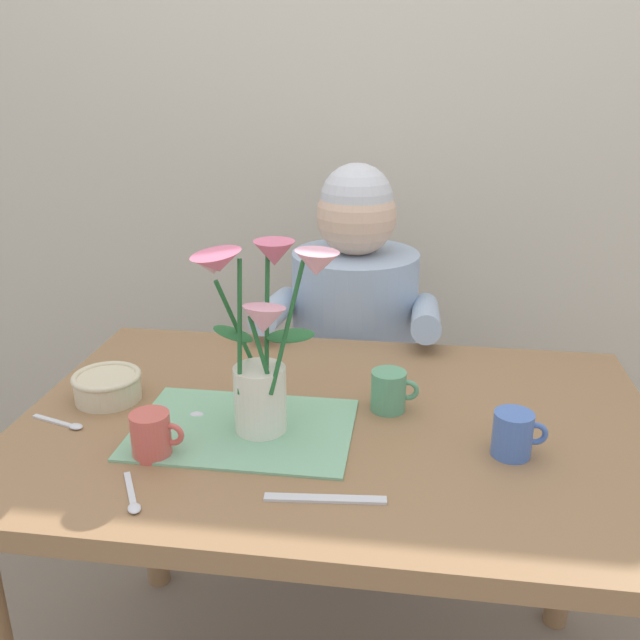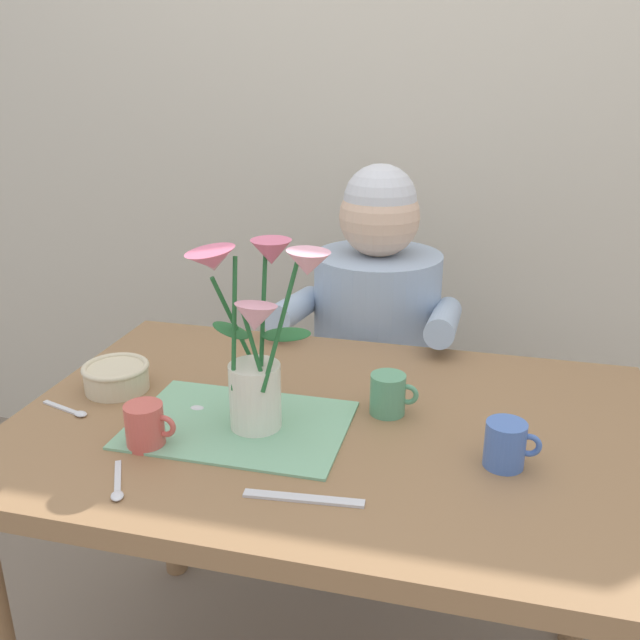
% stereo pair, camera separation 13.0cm
% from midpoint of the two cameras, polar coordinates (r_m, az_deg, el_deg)
% --- Properties ---
extents(wood_panel_backdrop, '(4.00, 0.10, 2.50)m').
position_cam_midpoint_polar(wood_panel_backdrop, '(2.21, 3.16, 17.21)').
color(wood_panel_backdrop, beige).
rests_on(wood_panel_backdrop, ground_plane).
extents(dining_table, '(1.20, 0.80, 0.74)m').
position_cam_midpoint_polar(dining_table, '(1.37, -1.40, -11.76)').
color(dining_table, olive).
rests_on(dining_table, ground_plane).
extents(seated_person, '(0.45, 0.47, 1.14)m').
position_cam_midpoint_polar(seated_person, '(1.95, 0.86, -4.12)').
color(seated_person, '#4C4C56').
rests_on(seated_person, ground_plane).
extents(striped_placemat, '(0.40, 0.28, 0.00)m').
position_cam_midpoint_polar(striped_placemat, '(1.30, -9.21, -8.88)').
color(striped_placemat, '#7AB289').
rests_on(striped_placemat, dining_table).
extents(flower_vase, '(0.29, 0.19, 0.35)m').
position_cam_midpoint_polar(flower_vase, '(1.22, -8.00, -1.71)').
color(flower_vase, silver).
rests_on(flower_vase, dining_table).
extents(ceramic_bowl, '(0.14, 0.14, 0.06)m').
position_cam_midpoint_polar(ceramic_bowl, '(1.47, -19.55, -5.16)').
color(ceramic_bowl, beige).
rests_on(ceramic_bowl, dining_table).
extents(dinner_knife, '(0.19, 0.04, 0.00)m').
position_cam_midpoint_polar(dinner_knife, '(1.10, -3.05, -14.57)').
color(dinner_knife, silver).
rests_on(dinner_knife, dining_table).
extents(coffee_cup, '(0.09, 0.07, 0.08)m').
position_cam_midpoint_polar(coffee_cup, '(1.24, -16.64, -9.11)').
color(coffee_cup, '#CC564C').
rests_on(coffee_cup, dining_table).
extents(ceramic_mug, '(0.09, 0.07, 0.08)m').
position_cam_midpoint_polar(ceramic_mug, '(1.34, 2.95, -5.90)').
color(ceramic_mug, '#569970').
rests_on(ceramic_mug, dining_table).
extents(tea_cup, '(0.09, 0.07, 0.08)m').
position_cam_midpoint_polar(tea_cup, '(1.22, 12.69, -9.22)').
color(tea_cup, '#476BB7').
rests_on(tea_cup, dining_table).
extents(spoon_0, '(0.12, 0.05, 0.01)m').
position_cam_midpoint_polar(spoon_0, '(1.41, -22.75, -7.95)').
color(spoon_0, silver).
rests_on(spoon_0, dining_table).
extents(spoon_1, '(0.07, 0.11, 0.01)m').
position_cam_midpoint_polar(spoon_1, '(1.16, -18.41, -13.90)').
color(spoon_1, silver).
rests_on(spoon_1, dining_table).
extents(spoon_2, '(0.12, 0.02, 0.01)m').
position_cam_midpoint_polar(spoon_2, '(1.37, -13.84, -7.57)').
color(spoon_2, silver).
rests_on(spoon_2, dining_table).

